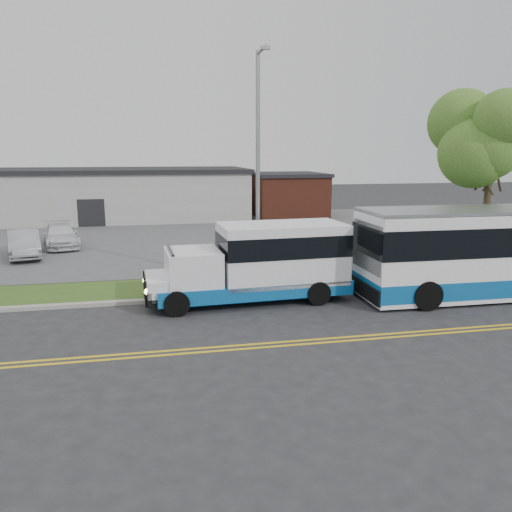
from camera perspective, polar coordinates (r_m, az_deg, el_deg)
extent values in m
plane|color=#28282B|center=(18.61, -7.14, -6.02)|extent=(140.00, 140.00, 0.00)
cube|color=yellow|center=(15.00, -5.94, -10.42)|extent=(70.00, 0.12, 0.01)
cube|color=yellow|center=(14.72, -5.83, -10.85)|extent=(70.00, 0.12, 0.01)
cube|color=#9E9B93|center=(19.64, -7.40, -4.85)|extent=(80.00, 0.30, 0.15)
cube|color=#2E4C19|center=(21.37, -7.76, -3.56)|extent=(80.00, 3.30, 0.10)
cube|color=#4C4C4F|center=(35.16, -9.36, 2.39)|extent=(80.00, 25.00, 0.10)
cube|color=#9E9E99|center=(45.09, -17.67, 6.52)|extent=(25.00, 10.00, 4.00)
cube|color=black|center=(44.96, -17.84, 9.28)|extent=(25.40, 10.40, 0.35)
cube|color=black|center=(40.28, -18.29, 4.64)|extent=(2.00, 0.15, 2.20)
cube|color=brown|center=(45.41, 3.52, 6.82)|extent=(6.00, 7.00, 3.60)
cube|color=black|center=(45.29, 3.55, 9.28)|extent=(6.30, 7.30, 0.30)
cylinder|color=#36281D|center=(25.91, 24.72, 3.63)|extent=(0.32, 0.32, 4.76)
ellipsoid|color=#386423|center=(25.73, 25.44, 11.89)|extent=(5.20, 5.20, 4.42)
cylinder|color=gray|center=(20.95, 0.21, 9.55)|extent=(0.18, 0.18, 9.50)
cylinder|color=gray|center=(20.61, 0.66, 22.50)|extent=(0.12, 1.40, 0.12)
cube|color=gray|center=(19.98, 1.08, 22.70)|extent=(0.35, 0.18, 0.12)
cube|color=#0E589E|center=(19.33, -0.44, -3.42)|extent=(7.48, 2.88, 0.54)
cube|color=white|center=(19.36, 2.98, 0.38)|extent=(4.89, 2.74, 2.27)
cube|color=black|center=(19.29, 2.99, 1.48)|extent=(4.91, 2.78, 0.81)
cube|color=white|center=(18.71, -7.21, -1.29)|extent=(2.07, 2.43, 1.30)
cube|color=black|center=(18.58, -9.71, -0.77)|extent=(0.22, 2.06, 0.97)
cube|color=white|center=(18.73, -10.79, -3.10)|extent=(1.20, 2.27, 0.60)
cube|color=black|center=(18.79, -12.23, -4.13)|extent=(0.28, 2.23, 0.54)
sphere|color=#FFD88C|center=(17.93, -12.32, -4.00)|extent=(0.23, 0.23, 0.22)
sphere|color=#FFD88C|center=(19.50, -12.53, -2.74)|extent=(0.23, 0.23, 0.22)
cylinder|color=black|center=(17.76, -9.06, -5.41)|extent=(0.92, 0.35, 0.91)
cylinder|color=black|center=(20.00, -9.73, -3.48)|extent=(0.92, 0.35, 0.91)
cylinder|color=black|center=(18.97, 7.13, -4.24)|extent=(0.92, 0.35, 0.91)
cylinder|color=black|center=(21.08, 4.79, -2.57)|extent=(0.92, 0.35, 0.91)
cube|color=#0E589E|center=(22.76, 27.11, -2.32)|extent=(12.66, 3.03, 0.69)
cube|color=black|center=(19.25, 12.70, 1.06)|extent=(0.15, 2.64, 1.83)
cube|color=black|center=(19.58, 12.26, -3.73)|extent=(0.17, 2.87, 0.57)
cylinder|color=black|center=(19.22, 18.96, -4.29)|extent=(1.10, 0.38, 1.10)
cylinder|color=black|center=(21.52, 15.42, -2.40)|extent=(1.10, 0.38, 1.10)
imported|color=#A3A7AA|center=(29.72, -24.98, 1.29)|extent=(2.62, 4.68, 1.46)
imported|color=white|center=(32.16, -21.44, 2.18)|extent=(2.97, 4.94, 1.34)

